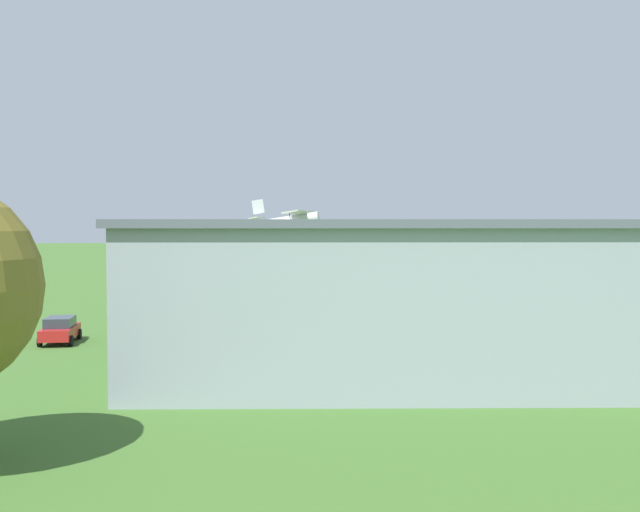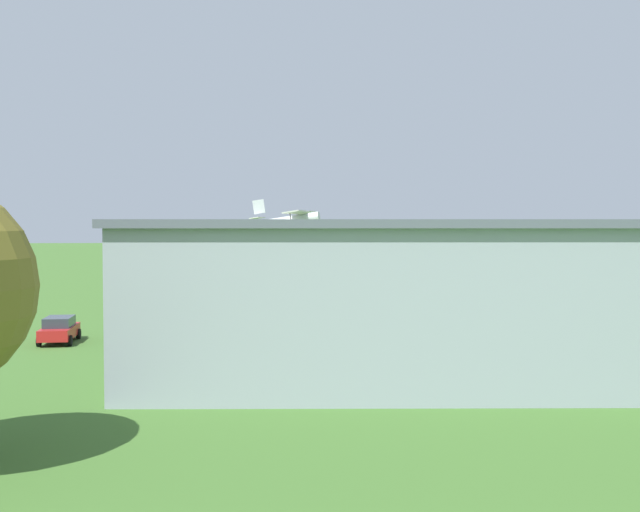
{
  "view_description": "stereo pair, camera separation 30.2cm",
  "coord_description": "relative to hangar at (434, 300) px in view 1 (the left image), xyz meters",
  "views": [
    {
      "loc": [
        3.99,
        72.18,
        7.26
      ],
      "look_at": [
        0.37,
        12.39,
        4.62
      ],
      "focal_mm": 43.16,
      "sensor_mm": 36.0,
      "label": 1
    },
    {
      "loc": [
        3.69,
        72.2,
        7.26
      ],
      "look_at": [
        0.37,
        12.39,
        4.62
      ],
      "focal_mm": 43.16,
      "sensor_mm": 36.0,
      "label": 2
    }
  ],
  "objects": [
    {
      "name": "ground_plane",
      "position": [
        3.32,
        -37.54,
        -3.7
      ],
      "size": [
        400.0,
        400.0,
        0.0
      ],
      "primitive_type": "plane",
      "color": "#3D6628"
    },
    {
      "name": "car_grey",
      "position": [
        -12.07,
        -13.9,
        -2.82
      ],
      "size": [
        2.19,
        4.18,
        1.7
      ],
      "color": "slate",
      "rests_on": "ground_plane"
    },
    {
      "name": "car_red",
      "position": [
        20.16,
        -12.17,
        -2.89
      ],
      "size": [
        2.21,
        4.18,
        1.56
      ],
      "color": "red",
      "rests_on": "ground_plane"
    },
    {
      "name": "hangar",
      "position": [
        0.0,
        0.0,
        0.0
      ],
      "size": [
        28.1,
        12.54,
        7.38
      ],
      "color": "#99A3AD",
      "rests_on": "ground_plane"
    },
    {
      "name": "person_watching_takeoff",
      "position": [
        -6.4,
        -17.9,
        -2.92
      ],
      "size": [
        0.47,
        0.47,
        1.57
      ],
      "color": "#3F3F47",
      "rests_on": "ground_plane"
    },
    {
      "name": "person_beside_truck",
      "position": [
        -2.07,
        -17.12,
        -2.93
      ],
      "size": [
        0.38,
        0.38,
        1.56
      ],
      "color": "navy",
      "rests_on": "ground_plane"
    },
    {
      "name": "person_at_fence_line",
      "position": [
        5.41,
        -15.98,
        -2.86
      ],
      "size": [
        0.53,
        0.53,
        1.68
      ],
      "color": "#B23333",
      "rests_on": "ground_plane"
    },
    {
      "name": "biplane",
      "position": [
        5.85,
        -37.61,
        3.63
      ],
      "size": [
        7.37,
        8.62,
        3.92
      ],
      "color": "silver"
    },
    {
      "name": "person_crossing_taxiway",
      "position": [
        0.98,
        -17.59,
        -2.85
      ],
      "size": [
        0.54,
        0.54,
        1.69
      ],
      "color": "#33723F",
      "rests_on": "ground_plane"
    },
    {
      "name": "car_white",
      "position": [
        13.2,
        -13.93,
        -2.84
      ],
      "size": [
        2.21,
        4.64,
        1.66
      ],
      "color": "white",
      "rests_on": "ground_plane"
    },
    {
      "name": "windsock",
      "position": [
        -23.35,
        -57.05,
        0.88
      ],
      "size": [
        1.44,
        0.72,
        5.19
      ],
      "color": "silver",
      "rests_on": "ground_plane"
    }
  ]
}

